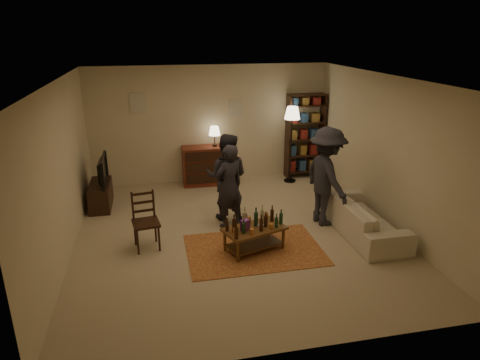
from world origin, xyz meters
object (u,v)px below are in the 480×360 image
object	(u,v)px
coffee_table	(254,229)
person_by_sofa	(327,177)
floor_lamp	(292,118)
person_right	(227,177)
bookshelf	(305,135)
person_left	(229,187)
dining_chair	(145,218)
sofa	(363,217)
dresser	(205,165)
tv_stand	(100,189)

from	to	relation	value
coffee_table	person_by_sofa	world-z (taller)	person_by_sofa
floor_lamp	person_right	bearing A→B (deg)	-136.22
person_right	person_by_sofa	world-z (taller)	person_by_sofa
bookshelf	person_left	xyz separation A→B (m)	(-2.30, -2.42, -0.26)
dining_chair	person_right	distance (m)	1.77
sofa	person_by_sofa	distance (m)	0.95
coffee_table	floor_lamp	bearing A→B (deg)	62.16
person_right	dresser	bearing A→B (deg)	-63.21
floor_lamp	person_left	distance (m)	2.92
person_left	person_by_sofa	bearing A→B (deg)	149.05
floor_lamp	sofa	world-z (taller)	floor_lamp
dresser	dining_chair	bearing A→B (deg)	-115.55
person_left	sofa	bearing A→B (deg)	137.82
bookshelf	sofa	xyz separation A→B (m)	(-0.05, -3.18, -0.73)
floor_lamp	person_left	xyz separation A→B (m)	(-1.86, -2.12, -0.74)
dresser	person_left	xyz separation A→B (m)	(0.14, -2.36, 0.30)
dining_chair	floor_lamp	world-z (taller)	floor_lamp
bookshelf	sofa	bearing A→B (deg)	-90.82
person_by_sofa	coffee_table	bearing A→B (deg)	107.54
tv_stand	person_right	world-z (taller)	person_right
bookshelf	person_by_sofa	bearing A→B (deg)	-101.64
tv_stand	dresser	distance (m)	2.43
floor_lamp	person_left	size ratio (longest dim) A/B	1.15
dining_chair	bookshelf	bearing A→B (deg)	29.12
person_left	person_by_sofa	distance (m)	1.78
dresser	person_right	xyz separation A→B (m)	(0.16, -2.00, 0.35)
dining_chair	sofa	size ratio (longest dim) A/B	0.47
coffee_table	person_right	distance (m)	1.43
dining_chair	tv_stand	world-z (taller)	tv_stand
coffee_table	person_right	xyz separation A→B (m)	(-0.20, 1.34, 0.45)
person_by_sofa	tv_stand	bearing A→B (deg)	59.34
coffee_table	person_left	bearing A→B (deg)	102.92
tv_stand	bookshelf	xyz separation A→B (m)	(4.69, 0.98, 0.65)
person_left	coffee_table	bearing A→B (deg)	79.25
sofa	person_left	xyz separation A→B (m)	(-2.26, 0.76, 0.47)
floor_lamp	sofa	size ratio (longest dim) A/B	0.86
dining_chair	bookshelf	distance (m)	4.81
dining_chair	tv_stand	size ratio (longest dim) A/B	0.92
dining_chair	floor_lamp	size ratio (longest dim) A/B	0.55
bookshelf	person_right	bearing A→B (deg)	-137.84
coffee_table	dresser	world-z (taller)	dresser
tv_stand	floor_lamp	xyz separation A→B (m)	(4.25, 0.68, 1.14)
tv_stand	person_left	distance (m)	2.82
coffee_table	tv_stand	world-z (taller)	tv_stand
dining_chair	tv_stand	bearing A→B (deg)	106.49
person_left	person_right	size ratio (longest dim) A/B	0.94
bookshelf	person_right	xyz separation A→B (m)	(-2.28, -2.06, -0.20)
tv_stand	person_left	bearing A→B (deg)	-31.16
dresser	person_by_sofa	world-z (taller)	person_by_sofa
person_left	bookshelf	bearing A→B (deg)	-157.20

